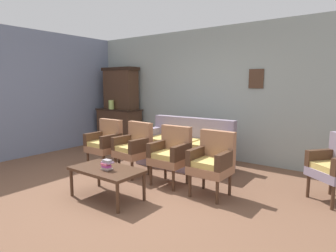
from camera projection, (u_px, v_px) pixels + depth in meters
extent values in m
plane|color=brown|center=(126.00, 193.00, 4.10)|extent=(7.68, 7.68, 0.00)
cube|color=#939E99|center=(214.00, 94.00, 5.99)|extent=(6.40, 0.06, 2.70)
cube|color=#472D1E|center=(256.00, 79.00, 5.38)|extent=(0.28, 0.02, 0.36)
cube|color=slate|center=(11.00, 94.00, 5.81)|extent=(0.06, 5.20, 2.70)
cube|color=#472D1E|center=(119.00, 128.00, 7.28)|extent=(1.10, 0.52, 0.90)
cube|color=black|center=(119.00, 109.00, 7.21)|extent=(1.16, 0.55, 0.03)
cube|color=#472D1E|center=(121.00, 90.00, 7.20)|extent=(0.90, 0.36, 0.95)
cube|color=black|center=(120.00, 69.00, 7.13)|extent=(0.99, 0.38, 0.08)
cylinder|color=#A9C15F|center=(111.00, 105.00, 7.10)|extent=(0.13, 0.13, 0.22)
cube|color=gray|center=(184.00, 155.00, 5.43)|extent=(1.76, 0.86, 0.42)
cube|color=gray|center=(193.00, 130.00, 5.62)|extent=(1.74, 0.22, 0.48)
cube|color=gray|center=(223.00, 143.00, 4.93)|extent=(0.19, 0.80, 0.24)
cube|color=gray|center=(151.00, 134.00, 5.82)|extent=(0.19, 0.80, 0.24)
cube|color=tan|center=(207.00, 146.00, 5.07)|extent=(0.47, 0.57, 0.10)
cube|color=tan|center=(183.00, 142.00, 5.36)|extent=(0.47, 0.57, 0.10)
cube|color=tan|center=(162.00, 139.00, 5.64)|extent=(0.47, 0.57, 0.10)
cube|color=#9E6B4C|center=(103.00, 149.00, 5.24)|extent=(0.53, 0.49, 0.12)
cube|color=tan|center=(102.00, 144.00, 5.21)|extent=(0.45, 0.41, 0.10)
cube|color=#9E6B4C|center=(111.00, 131.00, 5.36)|extent=(0.52, 0.11, 0.46)
cube|color=#472D1E|center=(111.00, 141.00, 5.09)|extent=(0.09, 0.48, 0.22)
cube|color=#472D1E|center=(95.00, 138.00, 5.34)|extent=(0.09, 0.48, 0.22)
cylinder|color=#472D1E|center=(103.00, 164.00, 5.00)|extent=(0.04, 0.04, 0.32)
cylinder|color=#472D1E|center=(88.00, 161.00, 5.24)|extent=(0.04, 0.04, 0.32)
cylinder|color=#472D1E|center=(119.00, 160.00, 5.30)|extent=(0.04, 0.04, 0.32)
cylinder|color=#472D1E|center=(104.00, 156.00, 5.55)|extent=(0.04, 0.04, 0.32)
cube|color=#9E6B4C|center=(132.00, 153.00, 4.87)|extent=(0.56, 0.52, 0.12)
cube|color=tan|center=(131.00, 148.00, 4.84)|extent=(0.47, 0.44, 0.10)
cube|color=#9E6B4C|center=(140.00, 135.00, 4.98)|extent=(0.53, 0.14, 0.46)
cube|color=#472D1E|center=(141.00, 145.00, 4.70)|extent=(0.12, 0.48, 0.22)
cube|color=#472D1E|center=(123.00, 142.00, 4.99)|extent=(0.12, 0.48, 0.22)
cylinder|color=#472D1E|center=(132.00, 171.00, 4.63)|extent=(0.04, 0.04, 0.32)
cylinder|color=#472D1E|center=(116.00, 166.00, 4.90)|extent=(0.04, 0.04, 0.32)
cylinder|color=#472D1E|center=(149.00, 166.00, 4.91)|extent=(0.04, 0.04, 0.32)
cylinder|color=#472D1E|center=(132.00, 162.00, 5.18)|extent=(0.04, 0.04, 0.32)
cube|color=#9E6B4C|center=(169.00, 161.00, 4.40)|extent=(0.53, 0.49, 0.12)
cube|color=tan|center=(168.00, 155.00, 4.38)|extent=(0.45, 0.42, 0.10)
cube|color=#9E6B4C|center=(176.00, 140.00, 4.52)|extent=(0.52, 0.11, 0.46)
cube|color=#472D1E|center=(181.00, 152.00, 4.25)|extent=(0.09, 0.48, 0.22)
cube|color=#472D1E|center=(158.00, 148.00, 4.51)|extent=(0.09, 0.48, 0.22)
cylinder|color=#472D1E|center=(173.00, 180.00, 4.16)|extent=(0.04, 0.04, 0.32)
cylinder|color=#472D1E|center=(151.00, 175.00, 4.40)|extent=(0.04, 0.04, 0.32)
cylinder|color=#472D1E|center=(187.00, 174.00, 4.47)|extent=(0.04, 0.04, 0.32)
cylinder|color=#472D1E|center=(165.00, 169.00, 4.71)|extent=(0.04, 0.04, 0.32)
cube|color=#9E6B4C|center=(210.00, 170.00, 3.95)|extent=(0.52, 0.48, 0.12)
cube|color=tan|center=(210.00, 164.00, 3.92)|extent=(0.45, 0.41, 0.10)
cube|color=#9E6B4C|center=(218.00, 147.00, 4.07)|extent=(0.52, 0.10, 0.46)
cube|color=#472D1E|center=(225.00, 160.00, 3.80)|extent=(0.08, 0.48, 0.22)
cube|color=#472D1E|center=(197.00, 155.00, 4.06)|extent=(0.08, 0.48, 0.22)
cylinder|color=#472D1E|center=(217.00, 192.00, 3.71)|extent=(0.04, 0.04, 0.32)
cylinder|color=#472D1E|center=(190.00, 185.00, 3.96)|extent=(0.04, 0.04, 0.32)
cylinder|color=#472D1E|center=(230.00, 184.00, 4.01)|extent=(0.04, 0.04, 0.32)
cylinder|color=#472D1E|center=(204.00, 178.00, 4.26)|extent=(0.04, 0.04, 0.32)
cube|color=gray|center=(333.00, 174.00, 3.76)|extent=(0.71, 0.70, 0.12)
cube|color=tan|center=(332.00, 168.00, 3.74)|extent=(0.60, 0.59, 0.10)
cube|color=#472D1E|center=(321.00, 157.00, 3.94)|extent=(0.36, 0.43, 0.22)
cylinder|color=#472D1E|center=(333.00, 198.00, 3.54)|extent=(0.04, 0.04, 0.32)
cylinder|color=#472D1E|center=(308.00, 186.00, 3.94)|extent=(0.04, 0.04, 0.32)
cylinder|color=#472D1E|center=(331.00, 184.00, 4.04)|extent=(0.04, 0.04, 0.32)
cube|color=#472D1E|center=(107.00, 170.00, 3.87)|extent=(1.00, 0.56, 0.04)
cylinder|color=#472D1E|center=(99.00, 174.00, 4.36)|extent=(0.04, 0.04, 0.38)
cylinder|color=#472D1E|center=(144.00, 187.00, 3.82)|extent=(0.04, 0.04, 0.38)
cylinder|color=#472D1E|center=(72.00, 183.00, 3.98)|extent=(0.04, 0.04, 0.38)
cylinder|color=#472D1E|center=(118.00, 198.00, 3.44)|extent=(0.04, 0.04, 0.38)
cube|color=gray|center=(107.00, 169.00, 3.81)|extent=(0.14, 0.11, 0.02)
cube|color=#B49B9F|center=(107.00, 168.00, 3.78)|extent=(0.13, 0.07, 0.03)
cube|color=#BB40A6|center=(106.00, 166.00, 3.77)|extent=(0.11, 0.08, 0.03)
cube|color=#ED6583|center=(106.00, 164.00, 3.77)|extent=(0.11, 0.08, 0.03)
cube|color=#9D7899|center=(108.00, 162.00, 3.77)|extent=(0.16, 0.10, 0.02)
cube|color=gray|center=(107.00, 161.00, 3.76)|extent=(0.12, 0.08, 0.03)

